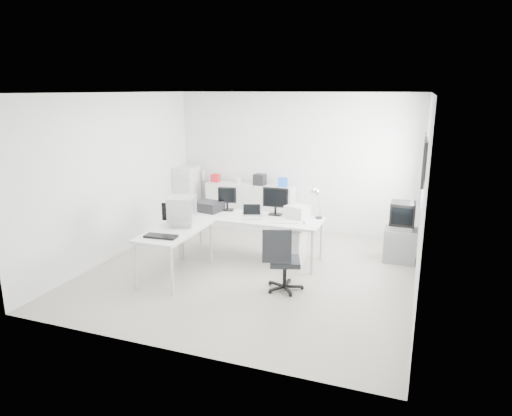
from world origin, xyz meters
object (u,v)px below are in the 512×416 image
(inkjet_printer, at_px, (209,206))
(laser_printer, at_px, (297,212))
(side_desk, at_px, (176,253))
(laptop, at_px, (252,212))
(office_chair, at_px, (285,258))
(drawer_pedestal, at_px, (291,245))
(lcd_monitor_small, at_px, (227,199))
(crt_tv, at_px, (403,216))
(crt_monitor, at_px, (182,211))
(tv_cabinet, at_px, (400,245))
(lcd_monitor_large, at_px, (275,202))
(sideboard, at_px, (251,206))
(filing_cabinet, at_px, (187,195))
(main_desk, at_px, (251,238))

(inkjet_printer, relative_size, laser_printer, 1.31)
(side_desk, relative_size, inkjet_printer, 2.97)
(laptop, height_order, office_chair, same)
(drawer_pedestal, bearing_deg, lcd_monitor_small, 170.91)
(laser_printer, xyz_separation_m, office_chair, (0.16, -1.25, -0.37))
(laptop, height_order, crt_tv, crt_tv)
(crt_monitor, distance_m, tv_cabinet, 3.71)
(lcd_monitor_large, height_order, crt_monitor, crt_monitor)
(sideboard, bearing_deg, laptop, -68.72)
(filing_cabinet, bearing_deg, office_chair, -41.01)
(lcd_monitor_small, distance_m, laser_printer, 1.30)
(tv_cabinet, bearing_deg, laptop, -160.46)
(main_desk, distance_m, drawer_pedestal, 0.71)
(main_desk, distance_m, crt_monitor, 1.35)
(tv_cabinet, height_order, sideboard, sideboard)
(sideboard, height_order, filing_cabinet, filing_cabinet)
(lcd_monitor_small, relative_size, office_chair, 0.42)
(laptop, xyz_separation_m, laser_printer, (0.70, 0.32, -0.01))
(sideboard, bearing_deg, side_desk, -93.90)
(crt_monitor, height_order, tv_cabinet, crt_monitor)
(drawer_pedestal, height_order, lcd_monitor_small, lcd_monitor_small)
(laptop, bearing_deg, crt_monitor, -159.70)
(laptop, height_order, crt_monitor, crt_monitor)
(main_desk, distance_m, lcd_monitor_large, 0.74)
(inkjet_printer, bearing_deg, laser_printer, 15.40)
(side_desk, bearing_deg, lcd_monitor_small, 77.47)
(lcd_monitor_small, xyz_separation_m, laser_printer, (1.30, -0.03, -0.10))
(office_chair, bearing_deg, side_desk, 164.15)
(filing_cabinet, bearing_deg, inkjet_printer, -49.99)
(crt_tv, bearing_deg, tv_cabinet, 0.00)
(drawer_pedestal, bearing_deg, crt_tv, 21.88)
(lcd_monitor_large, bearing_deg, lcd_monitor_small, 178.85)
(laptop, relative_size, sideboard, 0.18)
(main_desk, bearing_deg, side_desk, -127.69)
(lcd_monitor_small, height_order, crt_tv, lcd_monitor_small)
(main_desk, relative_size, lcd_monitor_small, 5.84)
(crt_monitor, bearing_deg, crt_tv, 9.41)
(side_desk, distance_m, filing_cabinet, 2.94)
(drawer_pedestal, height_order, office_chair, office_chair)
(drawer_pedestal, xyz_separation_m, inkjet_printer, (-1.55, 0.05, 0.53))
(laser_printer, distance_m, crt_monitor, 1.93)
(drawer_pedestal, bearing_deg, tv_cabinet, 21.88)
(tv_cabinet, bearing_deg, filing_cabinet, 169.68)
(inkjet_printer, height_order, crt_monitor, crt_monitor)
(laser_printer, xyz_separation_m, filing_cabinet, (-2.83, 1.34, -0.23))
(main_desk, xyz_separation_m, crt_tv, (2.42, 0.74, 0.42))
(office_chair, bearing_deg, inkjet_printer, 129.13)
(main_desk, xyz_separation_m, inkjet_printer, (-0.85, 0.10, 0.46))
(side_desk, xyz_separation_m, lcd_monitor_large, (1.20, 1.35, 0.61))
(office_chair, bearing_deg, lcd_monitor_small, 120.57)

